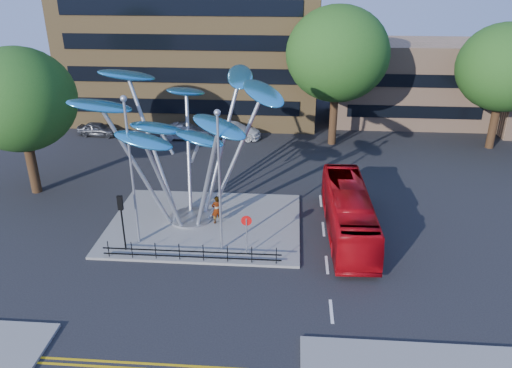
# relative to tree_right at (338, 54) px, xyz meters

# --- Properties ---
(ground) EXTENTS (120.00, 120.00, 0.00)m
(ground) POSITION_rel_tree_right_xyz_m (-8.00, -22.00, -8.04)
(ground) COLOR black
(ground) RESTS_ON ground
(traffic_island) EXTENTS (12.00, 9.00, 0.15)m
(traffic_island) POSITION_rel_tree_right_xyz_m (-9.00, -16.00, -7.96)
(traffic_island) COLOR slate
(traffic_island) RESTS_ON ground
(double_yellow_near) EXTENTS (40.00, 0.12, 0.01)m
(double_yellow_near) POSITION_rel_tree_right_xyz_m (-8.00, -28.00, -8.03)
(double_yellow_near) COLOR gold
(double_yellow_near) RESTS_ON ground
(low_building_near) EXTENTS (15.00, 8.00, 8.00)m
(low_building_near) POSITION_rel_tree_right_xyz_m (8.00, 8.00, -4.04)
(low_building_near) COLOR tan
(low_building_near) RESTS_ON ground
(tree_right) EXTENTS (8.80, 8.80, 12.11)m
(tree_right) POSITION_rel_tree_right_xyz_m (0.00, 0.00, 0.00)
(tree_right) COLOR black
(tree_right) RESTS_ON ground
(tree_left) EXTENTS (7.60, 7.60, 10.32)m
(tree_left) POSITION_rel_tree_right_xyz_m (-22.00, -12.00, -1.24)
(tree_left) COLOR black
(tree_left) RESTS_ON ground
(tree_far) EXTENTS (8.00, 8.00, 10.81)m
(tree_far) POSITION_rel_tree_right_xyz_m (14.00, 0.00, -0.93)
(tree_far) COLOR black
(tree_far) RESTS_ON ground
(leaf_sculpture) EXTENTS (12.72, 9.54, 9.51)m
(leaf_sculpture) POSITION_rel_tree_right_xyz_m (-10.07, -15.32, -1.16)
(leaf_sculpture) COLOR #9EA0A5
(leaf_sculpture) RESTS_ON traffic_island
(street_lamp_left) EXTENTS (0.36, 0.36, 8.80)m
(street_lamp_left) POSITION_rel_tree_right_xyz_m (-12.50, -18.50, -2.68)
(street_lamp_left) COLOR #9EA0A5
(street_lamp_left) RESTS_ON traffic_island
(street_lamp_right) EXTENTS (0.36, 0.36, 8.30)m
(street_lamp_right) POSITION_rel_tree_right_xyz_m (-7.50, -19.00, -2.94)
(street_lamp_right) COLOR #9EA0A5
(street_lamp_right) RESTS_ON traffic_island
(traffic_light_island) EXTENTS (0.28, 0.18, 3.42)m
(traffic_light_island) POSITION_rel_tree_right_xyz_m (-13.00, -19.50, -5.42)
(traffic_light_island) COLOR black
(traffic_light_island) RESTS_ON traffic_island
(no_entry_sign_island) EXTENTS (0.60, 0.10, 2.45)m
(no_entry_sign_island) POSITION_rel_tree_right_xyz_m (-6.00, -19.48, -6.22)
(no_entry_sign_island) COLOR #9EA0A5
(no_entry_sign_island) RESTS_ON traffic_island
(pedestrian_railing_front) EXTENTS (10.00, 0.06, 1.00)m
(pedestrian_railing_front) POSITION_rel_tree_right_xyz_m (-9.00, -20.30, -7.48)
(pedestrian_railing_front) COLOR black
(pedestrian_railing_front) RESTS_ON traffic_island
(red_bus) EXTENTS (2.69, 10.32, 2.86)m
(red_bus) POSITION_rel_tree_right_xyz_m (-0.10, -16.38, -6.61)
(red_bus) COLOR #A7070F
(red_bus) RESTS_ON ground
(pedestrian) EXTENTS (0.79, 0.65, 1.86)m
(pedestrian) POSITION_rel_tree_right_xyz_m (-8.21, -15.94, -6.96)
(pedestrian) COLOR gray
(pedestrian) RESTS_ON traffic_island
(parked_car_left) EXTENTS (3.92, 1.82, 1.30)m
(parked_car_left) POSITION_rel_tree_right_xyz_m (-22.07, 0.57, -7.39)
(parked_car_left) COLOR #3A3B41
(parked_car_left) RESTS_ON ground
(parked_car_mid) EXTENTS (4.52, 1.80, 1.46)m
(parked_car_mid) POSITION_rel_tree_right_xyz_m (-13.60, 0.27, -7.31)
(parked_car_mid) COLOR #97999E
(parked_car_mid) RESTS_ON ground
(parked_car_right) EXTENTS (5.43, 2.92, 1.49)m
(parked_car_right) POSITION_rel_tree_right_xyz_m (-9.10, 0.97, -7.29)
(parked_car_right) COLOR silver
(parked_car_right) RESTS_ON ground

